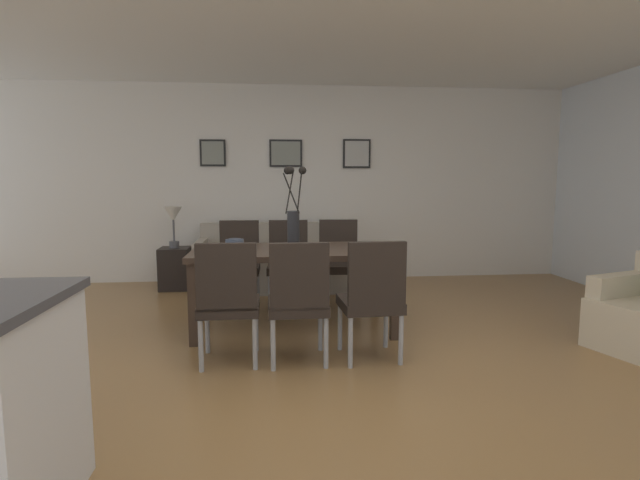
{
  "coord_description": "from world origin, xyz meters",
  "views": [
    {
      "loc": [
        -0.42,
        -3.33,
        1.36
      ],
      "look_at": [
        0.01,
        1.08,
        0.8
      ],
      "focal_mm": 27.07,
      "sensor_mm": 36.0,
      "label": 1
    }
  ],
  "objects_px": {
    "dining_chair_mid_left": "(372,294)",
    "centerpiece_vase": "(293,217)",
    "dining_chair_near_right": "(239,259)",
    "table_lamp": "(173,218)",
    "dining_chair_far_right": "(288,259)",
    "sofa": "(275,266)",
    "bowl_near_left": "(231,248)",
    "framed_picture_left": "(213,153)",
    "framed_picture_right": "(357,154)",
    "dining_chair_near_left": "(228,297)",
    "framed_picture_center": "(286,153)",
    "dining_table": "(294,257)",
    "bowl_near_right": "(235,242)",
    "dining_chair_mid_right": "(339,258)",
    "dining_chair_far_left": "(298,296)",
    "side_table": "(175,268)"
  },
  "relations": [
    {
      "from": "dining_chair_far_left",
      "to": "side_table",
      "type": "height_order",
      "value": "dining_chair_far_left"
    },
    {
      "from": "dining_chair_far_left",
      "to": "side_table",
      "type": "bearing_deg",
      "value": 118.08
    },
    {
      "from": "dining_chair_far_right",
      "to": "framed_picture_right",
      "type": "height_order",
      "value": "framed_picture_right"
    },
    {
      "from": "side_table",
      "to": "dining_chair_far_left",
      "type": "bearing_deg",
      "value": -61.92
    },
    {
      "from": "side_table",
      "to": "framed_picture_center",
      "type": "xyz_separation_m",
      "value": [
        1.4,
        0.45,
        1.45
      ]
    },
    {
      "from": "dining_table",
      "to": "framed_picture_center",
      "type": "bearing_deg",
      "value": 90.0
    },
    {
      "from": "dining_chair_far_right",
      "to": "sofa",
      "type": "height_order",
      "value": "dining_chair_far_right"
    },
    {
      "from": "framed_picture_right",
      "to": "dining_chair_near_left",
      "type": "bearing_deg",
      "value": -115.75
    },
    {
      "from": "side_table",
      "to": "framed_picture_center",
      "type": "relative_size",
      "value": 1.2
    },
    {
      "from": "dining_chair_mid_left",
      "to": "framed_picture_right",
      "type": "distance_m",
      "value": 3.32
    },
    {
      "from": "bowl_near_left",
      "to": "framed_picture_right",
      "type": "distance_m",
      "value": 2.99
    },
    {
      "from": "dining_chair_far_right",
      "to": "bowl_near_left",
      "type": "bearing_deg",
      "value": -116.53
    },
    {
      "from": "bowl_near_left",
      "to": "table_lamp",
      "type": "relative_size",
      "value": 0.33
    },
    {
      "from": "dining_chair_far_left",
      "to": "sofa",
      "type": "bearing_deg",
      "value": 93.53
    },
    {
      "from": "framed_picture_left",
      "to": "framed_picture_right",
      "type": "xyz_separation_m",
      "value": [
        1.91,
        -0.0,
        0.0
      ]
    },
    {
      "from": "dining_chair_far_right",
      "to": "dining_chair_near_left",
      "type": "bearing_deg",
      "value": -106.39
    },
    {
      "from": "dining_chair_far_right",
      "to": "framed_picture_center",
      "type": "bearing_deg",
      "value": 89.14
    },
    {
      "from": "bowl_near_right",
      "to": "framed_picture_center",
      "type": "bearing_deg",
      "value": 74.93
    },
    {
      "from": "dining_chair_far_left",
      "to": "framed_picture_left",
      "type": "height_order",
      "value": "framed_picture_left"
    },
    {
      "from": "framed_picture_left",
      "to": "framed_picture_center",
      "type": "height_order",
      "value": "framed_picture_center"
    },
    {
      "from": "dining_chair_mid_left",
      "to": "centerpiece_vase",
      "type": "xyz_separation_m",
      "value": [
        -0.55,
        0.86,
        0.51
      ]
    },
    {
      "from": "dining_chair_mid_left",
      "to": "table_lamp",
      "type": "relative_size",
      "value": 1.8
    },
    {
      "from": "bowl_near_right",
      "to": "framed_picture_center",
      "type": "distance_m",
      "value": 2.27
    },
    {
      "from": "dining_chair_mid_left",
      "to": "dining_chair_mid_right",
      "type": "distance_m",
      "value": 1.71
    },
    {
      "from": "sofa",
      "to": "framed_picture_center",
      "type": "xyz_separation_m",
      "value": [
        0.16,
        0.48,
        1.43
      ]
    },
    {
      "from": "dining_chair_near_left",
      "to": "bowl_near_right",
      "type": "height_order",
      "value": "dining_chair_near_left"
    },
    {
      "from": "dining_chair_near_right",
      "to": "dining_chair_far_right",
      "type": "distance_m",
      "value": 0.53
    },
    {
      "from": "dining_chair_near_left",
      "to": "dining_chair_mid_right",
      "type": "bearing_deg",
      "value": 58.18
    },
    {
      "from": "sofa",
      "to": "side_table",
      "type": "height_order",
      "value": "sofa"
    },
    {
      "from": "side_table",
      "to": "dining_chair_mid_right",
      "type": "bearing_deg",
      "value": -25.23
    },
    {
      "from": "bowl_near_left",
      "to": "sofa",
      "type": "height_order",
      "value": "bowl_near_left"
    },
    {
      "from": "dining_chair_mid_right",
      "to": "sofa",
      "type": "xyz_separation_m",
      "value": [
        -0.69,
        0.88,
        -0.23
      ]
    },
    {
      "from": "bowl_near_left",
      "to": "framed_picture_right",
      "type": "height_order",
      "value": "framed_picture_right"
    },
    {
      "from": "centerpiece_vase",
      "to": "framed_picture_center",
      "type": "height_order",
      "value": "framed_picture_center"
    },
    {
      "from": "dining_chair_near_left",
      "to": "bowl_near_left",
      "type": "bearing_deg",
      "value": 92.57
    },
    {
      "from": "dining_chair_near_right",
      "to": "table_lamp",
      "type": "distance_m",
      "value": 1.3
    },
    {
      "from": "bowl_near_left",
      "to": "dining_chair_near_right",
      "type": "bearing_deg",
      "value": 90.49
    },
    {
      "from": "centerpiece_vase",
      "to": "table_lamp",
      "type": "height_order",
      "value": "centerpiece_vase"
    },
    {
      "from": "dining_table",
      "to": "dining_chair_mid_left",
      "type": "distance_m",
      "value": 1.03
    },
    {
      "from": "table_lamp",
      "to": "framed_picture_right",
      "type": "distance_m",
      "value": 2.54
    },
    {
      "from": "dining_table",
      "to": "dining_chair_near_left",
      "type": "relative_size",
      "value": 1.96
    },
    {
      "from": "dining_chair_far_right",
      "to": "bowl_near_left",
      "type": "height_order",
      "value": "dining_chair_far_right"
    },
    {
      "from": "dining_chair_mid_right",
      "to": "side_table",
      "type": "relative_size",
      "value": 1.77
    },
    {
      "from": "dining_chair_near_right",
      "to": "table_lamp",
      "type": "relative_size",
      "value": 1.8
    },
    {
      "from": "dining_chair_far_right",
      "to": "bowl_near_right",
      "type": "bearing_deg",
      "value": -129.39
    },
    {
      "from": "side_table",
      "to": "framed_picture_right",
      "type": "height_order",
      "value": "framed_picture_right"
    },
    {
      "from": "centerpiece_vase",
      "to": "bowl_near_right",
      "type": "xyz_separation_m",
      "value": [
        -0.54,
        0.2,
        -0.24
      ]
    },
    {
      "from": "dining_chair_near_right",
      "to": "bowl_near_left",
      "type": "xyz_separation_m",
      "value": [
        0.01,
        -1.05,
        0.27
      ]
    },
    {
      "from": "dining_table",
      "to": "sofa",
      "type": "bearing_deg",
      "value": 95.37
    },
    {
      "from": "dining_chair_near_left",
      "to": "framed_picture_center",
      "type": "relative_size",
      "value": 2.12
    }
  ]
}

